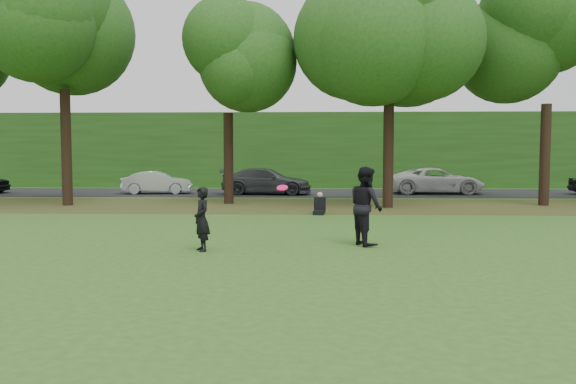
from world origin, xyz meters
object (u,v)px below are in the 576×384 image
object	(u,v)px
seated_person	(320,206)
player_left	(202,219)
player_right	(366,206)
frisbee	(282,188)

from	to	relation	value
seated_person	player_left	bearing A→B (deg)	-102.39
player_right	frisbee	size ratio (longest dim) A/B	5.23
frisbee	player_right	bearing A→B (deg)	20.02
player_right	seated_person	distance (m)	7.22
player_left	player_right	world-z (taller)	player_right
player_left	frisbee	distance (m)	2.04
player_right	frisbee	world-z (taller)	player_right
player_left	seated_person	world-z (taller)	player_left
player_left	frisbee	xyz separation A→B (m)	(1.89, 0.29, 0.73)
player_right	frisbee	bearing A→B (deg)	88.81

